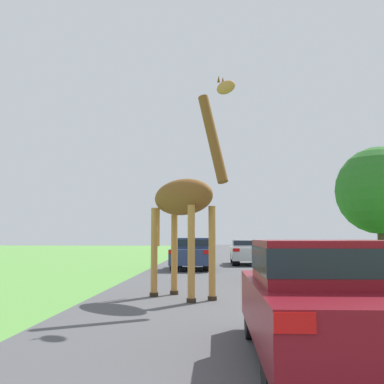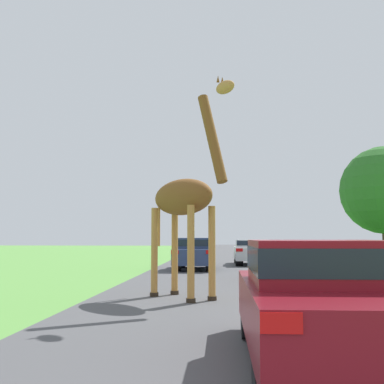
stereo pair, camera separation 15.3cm
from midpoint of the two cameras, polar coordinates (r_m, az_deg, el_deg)
road at (r=30.39m, az=3.71°, el=-8.13°), size 6.53×120.00×0.00m
giraffe_near_road at (r=11.87m, az=-0.46°, el=-0.89°), size 2.34×2.53×5.20m
car_lead_maroon at (r=6.17m, az=15.75°, el=-11.91°), size 1.82×4.40×1.46m
car_queue_right at (r=26.33m, az=7.35°, el=-6.95°), size 1.91×4.13×1.35m
car_queue_left at (r=22.40m, az=0.54°, el=-7.19°), size 1.80×4.15×1.44m
car_far_ahead at (r=17.16m, az=12.09°, el=-7.92°), size 1.95×4.16×1.28m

